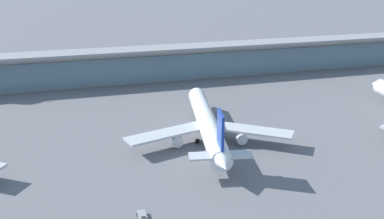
% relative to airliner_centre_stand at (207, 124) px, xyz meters
% --- Properties ---
extents(ground_plane, '(1200.00, 1200.00, 0.00)m').
position_rel_airliner_centre_stand_xyz_m(ground_plane, '(-2.84, -13.17, -5.46)').
color(ground_plane, slate).
extents(airliner_centre_stand, '(49.41, 64.94, 17.35)m').
position_rel_airliner_centre_stand_xyz_m(airliner_centre_stand, '(0.00, 0.00, 0.00)').
color(airliner_centre_stand, white).
rests_on(airliner_centre_stand, ground).
extents(service_truck_mid_apron_grey, '(2.04, 6.83, 2.70)m').
position_rel_airliner_centre_stand_xyz_m(service_truck_mid_apron_grey, '(-26.33, -37.29, -4.66)').
color(service_truck_mid_apron_grey, gray).
rests_on(service_truck_mid_apron_grey, ground).
extents(terminal_building, '(278.34, 12.80, 15.20)m').
position_rel_airliner_centre_stand_xyz_m(terminal_building, '(-2.84, 71.42, 2.40)').
color(terminal_building, '#B2ADA3').
rests_on(terminal_building, ground).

